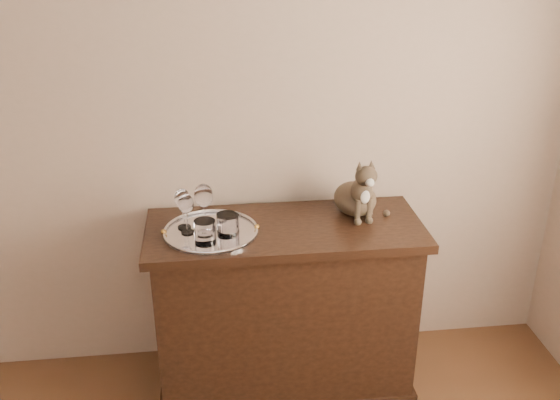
% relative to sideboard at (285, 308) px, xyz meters
% --- Properties ---
extents(wall_back, '(4.00, 0.10, 2.70)m').
position_rel_sideboard_xyz_m(wall_back, '(-0.60, 0.31, 0.93)').
color(wall_back, tan).
rests_on(wall_back, ground).
extents(sideboard, '(1.20, 0.50, 0.85)m').
position_rel_sideboard_xyz_m(sideboard, '(0.00, 0.00, 0.00)').
color(sideboard, black).
rests_on(sideboard, ground).
extents(tray, '(0.40, 0.40, 0.01)m').
position_rel_sideboard_xyz_m(tray, '(-0.32, -0.03, 0.43)').
color(tray, silver).
rests_on(tray, sideboard).
extents(wine_glass_a, '(0.07, 0.07, 0.18)m').
position_rel_sideboard_xyz_m(wine_glass_a, '(-0.43, 0.02, 0.52)').
color(wine_glass_a, silver).
rests_on(wine_glass_a, tray).
extents(wine_glass_c, '(0.07, 0.07, 0.18)m').
position_rel_sideboard_xyz_m(wine_glass_c, '(-0.41, -0.03, 0.52)').
color(wine_glass_c, silver).
rests_on(wine_glass_c, tray).
extents(wine_glass_d, '(0.08, 0.08, 0.21)m').
position_rel_sideboard_xyz_m(wine_glass_d, '(-0.34, -0.02, 0.54)').
color(wine_glass_d, silver).
rests_on(wine_glass_d, tray).
extents(tumbler_a, '(0.09, 0.09, 0.10)m').
position_rel_sideboard_xyz_m(tumbler_a, '(-0.25, -0.07, 0.48)').
color(tumbler_a, white).
rests_on(tumbler_a, tray).
extents(tumbler_b, '(0.09, 0.09, 0.10)m').
position_rel_sideboard_xyz_m(tumbler_b, '(-0.34, -0.13, 0.48)').
color(tumbler_b, white).
rests_on(tumbler_b, tray).
extents(tumbler_c, '(0.07, 0.07, 0.08)m').
position_rel_sideboard_xyz_m(tumbler_c, '(-0.23, -0.05, 0.47)').
color(tumbler_c, white).
rests_on(tumbler_c, tray).
extents(cat, '(0.32, 0.30, 0.29)m').
position_rel_sideboard_xyz_m(cat, '(0.33, 0.09, 0.57)').
color(cat, '#4C3A2D').
rests_on(cat, sideboard).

